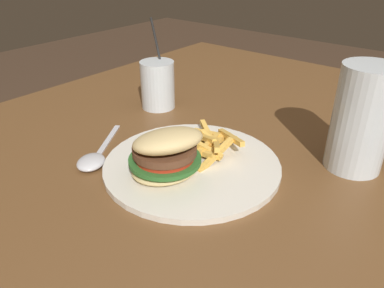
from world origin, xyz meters
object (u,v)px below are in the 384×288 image
(meal_plate_near, at_px, (182,159))
(beer_glass, at_px, (361,121))
(spoon, at_px, (93,160))
(juice_glass, at_px, (158,86))

(meal_plate_near, height_order, beer_glass, beer_glass)
(meal_plate_near, bearing_deg, spoon, -61.33)
(beer_glass, bearing_deg, spoon, -51.65)
(spoon, bearing_deg, juice_glass, 166.21)
(spoon, bearing_deg, meal_plate_near, 85.98)
(beer_glass, height_order, spoon, beer_glass)
(meal_plate_near, distance_m, beer_glass, 0.29)
(meal_plate_near, relative_size, juice_glass, 1.52)
(meal_plate_near, xyz_separation_m, spoon, (0.07, -0.14, -0.02))
(meal_plate_near, height_order, spoon, meal_plate_near)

